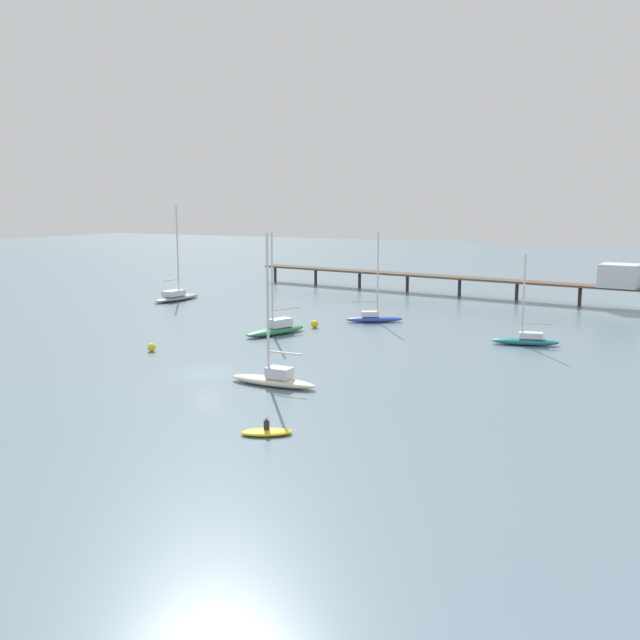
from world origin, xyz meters
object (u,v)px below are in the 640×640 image
Objects in this scene: sailboat_green at (276,328)px; mooring_buoy_inner at (152,347)px; mooring_buoy_mid at (315,324)px; sailboat_blue at (374,316)px; sailboat_teal at (526,339)px; dinghy_yellow at (267,432)px; sailboat_gray at (176,295)px; sailboat_cream at (274,377)px; pier at (520,276)px.

sailboat_green reaches higher than mooring_buoy_inner.
mooring_buoy_inner is (-7.74, -18.56, -0.04)m from mooring_buoy_mid.
sailboat_blue is at bearing 62.81° from sailboat_green.
sailboat_teal is 2.62× the size of dinghy_yellow.
sailboat_teal is 36.79m from mooring_buoy_inner.
sailboat_blue is 8.02m from mooring_buoy_mid.
sailboat_teal is at bearing -10.25° from sailboat_gray.
sailboat_teal is at bearing 14.80° from sailboat_green.
sailboat_cream is 14.82× the size of mooring_buoy_inner.
sailboat_cream reaches higher than sailboat_teal.
pier is 73.53× the size of mooring_buoy_mid.
sailboat_gray is at bearing 125.28° from mooring_buoy_inner.
sailboat_teal is at bearing -76.75° from pier.
sailboat_cream reaches higher than sailboat_blue.
sailboat_blue is 1.17× the size of sailboat_teal.
sailboat_teal reaches higher than mooring_buoy_mid.
sailboat_blue is at bearing 56.53° from mooring_buoy_mid.
mooring_buoy_inner is (-12.16, -25.25, -0.30)m from sailboat_blue.
mooring_buoy_inner is (-23.47, -51.82, -3.17)m from pier.
sailboat_green is 0.81× the size of sailboat_gray.
sailboat_gray is at bearing 159.56° from mooring_buoy_mid.
pier is 18.47× the size of dinghy_yellow.
mooring_buoy_inner is at bearing -114.33° from sailboat_green.
sailboat_gray reaches higher than sailboat_blue.
sailboat_blue is 19.63m from sailboat_teal.
sailboat_cream is 17.79m from mooring_buoy_inner.
pier is at bearing 65.62° from sailboat_green.
sailboat_gray reaches higher than pier.
sailboat_blue is (32.76, -3.87, -0.04)m from sailboat_gray.
mooring_buoy_mid is at bearing 113.56° from dinghy_yellow.
mooring_buoy_inner is at bearing -112.63° from mooring_buoy_mid.
sailboat_green is at bearing -165.20° from sailboat_teal.
mooring_buoy_mid is at bearing -20.44° from sailboat_gray.
pier is 29.03m from sailboat_blue.
sailboat_green is 33.32m from dinghy_yellow.
pier reaches higher than mooring_buoy_mid.
mooring_buoy_mid is at bearing -115.32° from pier.
sailboat_cream reaches higher than mooring_buoy_inner.
sailboat_gray is at bearing 149.00° from sailboat_green.
sailboat_blue reaches higher than dinghy_yellow.
sailboat_gray is at bearing 173.26° from sailboat_blue.
sailboat_cream is at bearing -69.00° from mooring_buoy_mid.
sailboat_blue is (6.21, 12.08, -0.03)m from sailboat_green.
sailboat_teal is (14.07, 25.20, -0.10)m from sailboat_cream.
pier is at bearing 27.25° from sailboat_gray.
sailboat_green is at bearing 120.10° from dinghy_yellow.
mooring_buoy_inner is (-31.02, -19.78, -0.22)m from sailboat_teal.
dinghy_yellow is at bearing -75.60° from sailboat_blue.
sailboat_blue reaches higher than mooring_buoy_mid.
sailboat_teal is at bearing -16.16° from sailboat_blue.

